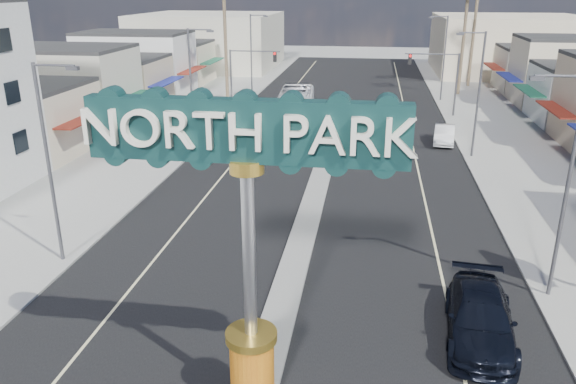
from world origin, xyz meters
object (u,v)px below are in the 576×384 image
(streetlight_r_near, at_px, (564,179))
(car_parked_right, at_px, (444,134))
(car_parked_left, at_px, (252,144))
(city_bus, at_px, (294,112))
(traffic_signal_right, at_px, (438,72))
(streetlight_l_far, at_px, (253,51))
(traffic_signal_left, at_px, (248,68))
(suv_right, at_px, (480,318))
(streetlight_l_near, at_px, (51,156))
(streetlight_l_mid, at_px, (193,82))
(streetlight_r_far, at_px, (443,54))
(gateway_sign, at_px, (248,226))
(streetlight_r_mid, at_px, (477,89))

(streetlight_r_near, height_order, car_parked_right, streetlight_r_near)
(car_parked_left, height_order, city_bus, city_bus)
(traffic_signal_right, xyz_separation_m, streetlight_l_far, (-19.62, 8.01, 0.79))
(traffic_signal_left, bearing_deg, streetlight_l_far, 98.86)
(suv_right, height_order, city_bus, city_bus)
(car_parked_right, bearing_deg, streetlight_l_near, -122.09)
(streetlight_r_near, relative_size, city_bus, 0.73)
(streetlight_l_mid, bearing_deg, streetlight_r_far, 46.52)
(traffic_signal_left, bearing_deg, suv_right, -66.21)
(gateway_sign, bearing_deg, car_parked_right, 74.20)
(traffic_signal_left, relative_size, city_bus, 0.49)
(car_parked_left, xyz_separation_m, car_parked_right, (14.50, 5.70, -0.15))
(streetlight_r_far, height_order, car_parked_right, streetlight_r_far)
(streetlight_l_mid, relative_size, car_parked_left, 1.75)
(traffic_signal_right, xyz_separation_m, city_bus, (-12.61, -8.21, -2.55))
(car_parked_right, distance_m, city_bus, 12.63)
(streetlight_l_mid, relative_size, city_bus, 0.73)
(traffic_signal_left, height_order, car_parked_left, traffic_signal_left)
(traffic_signal_right, relative_size, streetlight_r_mid, 0.67)
(streetlight_r_mid, bearing_deg, city_bus, 157.35)
(streetlight_l_near, relative_size, car_parked_left, 1.75)
(streetlight_l_near, bearing_deg, streetlight_r_near, 0.00)
(traffic_signal_right, bearing_deg, car_parked_right, -91.04)
(car_parked_right, bearing_deg, gateway_sign, -98.65)
(streetlight_r_mid, relative_size, car_parked_right, 2.05)
(streetlight_l_far, relative_size, car_parked_left, 1.75)
(gateway_sign, xyz_separation_m, traffic_signal_right, (9.18, 42.02, -1.65))
(traffic_signal_left, height_order, car_parked_right, traffic_signal_left)
(streetlight_r_near, bearing_deg, streetlight_r_far, 90.00)
(streetlight_r_mid, height_order, suv_right, streetlight_r_mid)
(streetlight_l_near, distance_m, streetlight_r_mid, 28.90)
(car_parked_left, bearing_deg, streetlight_r_near, -45.38)
(streetlight_r_mid, xyz_separation_m, city_bus, (-13.86, 5.78, -3.35))
(suv_right, bearing_deg, streetlight_l_near, 174.71)
(streetlight_l_near, xyz_separation_m, suv_right, (17.73, -3.38, -4.25))
(traffic_signal_right, distance_m, streetlight_r_mid, 14.07)
(traffic_signal_left, height_order, streetlight_r_far, streetlight_r_far)
(traffic_signal_right, bearing_deg, car_parked_left, -132.72)
(streetlight_l_mid, relative_size, streetlight_r_near, 1.00)
(traffic_signal_left, bearing_deg, streetlight_l_near, -92.10)
(streetlight_r_mid, xyz_separation_m, streetlight_r_far, (0.00, 22.00, 0.00))
(streetlight_l_far, height_order, car_parked_right, streetlight_l_far)
(car_parked_left, relative_size, car_parked_right, 1.17)
(traffic_signal_left, bearing_deg, city_bus, -54.97)
(streetlight_l_far, distance_m, suv_right, 48.90)
(gateway_sign, xyz_separation_m, car_parked_left, (-5.50, 26.11, -5.05))
(gateway_sign, xyz_separation_m, streetlight_r_far, (10.43, 50.02, -0.86))
(car_parked_right, bearing_deg, car_parked_left, -151.38)
(streetlight_r_far, distance_m, suv_right, 45.68)
(gateway_sign, bearing_deg, streetlight_l_mid, 110.42)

